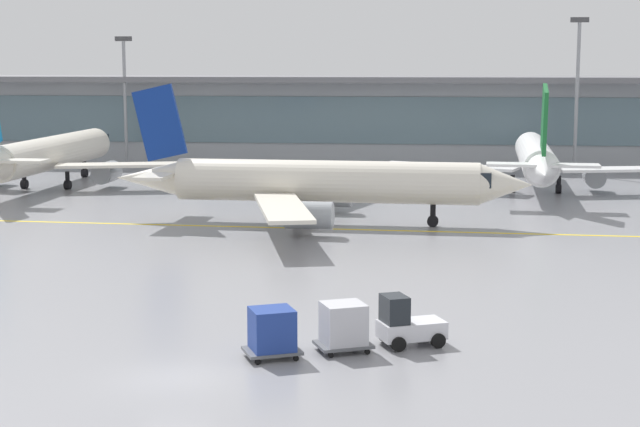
% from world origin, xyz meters
% --- Properties ---
extents(ground_plane, '(400.00, 400.00, 0.00)m').
position_xyz_m(ground_plane, '(0.00, 0.00, 0.00)').
color(ground_plane, gray).
extents(taxiway_centreline_stripe, '(109.91, 5.26, 0.01)m').
position_xyz_m(taxiway_centreline_stripe, '(2.09, 33.13, 0.00)').
color(taxiway_centreline_stripe, yellow).
rests_on(taxiway_centreline_stripe, ground_plane).
extents(terminal_concourse, '(211.85, 11.00, 9.60)m').
position_xyz_m(terminal_concourse, '(0.00, 78.60, 4.92)').
color(terminal_concourse, '#9EA3A8').
rests_on(terminal_concourse, ground_plane).
extents(gate_airplane_1, '(27.94, 30.04, 9.96)m').
position_xyz_m(gate_airplane_1, '(-24.67, 53.38, 2.99)').
color(gate_airplane_1, silver).
rests_on(gate_airplane_1, ground_plane).
extents(gate_airplane_2, '(27.01, 29.08, 9.63)m').
position_xyz_m(gate_airplane_2, '(18.47, 55.13, 2.89)').
color(gate_airplane_2, white).
rests_on(gate_airplane_2, ground_plane).
extents(taxiing_regional_jet, '(29.41, 27.34, 9.75)m').
position_xyz_m(taxiing_regional_jet, '(1.71, 35.15, 2.92)').
color(taxiing_regional_jet, silver).
rests_on(taxiing_regional_jet, ground_plane).
extents(baggage_tug, '(2.94, 2.41, 2.10)m').
position_xyz_m(baggage_tug, '(8.26, 5.09, 0.89)').
color(baggage_tug, silver).
rests_on(baggage_tug, ground_plane).
extents(cargo_dolly_lead, '(2.56, 2.31, 1.94)m').
position_xyz_m(cargo_dolly_lead, '(5.81, 4.02, 1.05)').
color(cargo_dolly_lead, '#595B60').
rests_on(cargo_dolly_lead, ground_plane).
extents(cargo_dolly_trailing, '(2.56, 2.31, 1.94)m').
position_xyz_m(cargo_dolly_trailing, '(3.14, 2.85, 1.05)').
color(cargo_dolly_trailing, '#595B60').
rests_on(cargo_dolly_trailing, ground_plane).
extents(apron_light_mast_1, '(1.80, 0.36, 13.86)m').
position_xyz_m(apron_light_mast_1, '(-23.32, 72.02, 7.62)').
color(apron_light_mast_1, gray).
rests_on(apron_light_mast_1, ground_plane).
extents(apron_light_mast_2, '(1.80, 0.36, 15.55)m').
position_xyz_m(apron_light_mast_2, '(23.81, 69.05, 8.47)').
color(apron_light_mast_2, gray).
rests_on(apron_light_mast_2, ground_plane).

